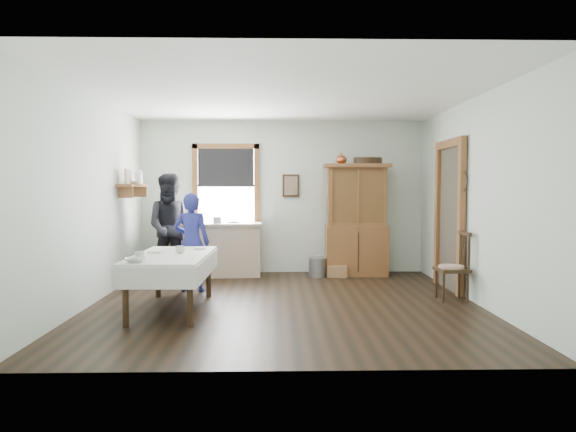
{
  "coord_description": "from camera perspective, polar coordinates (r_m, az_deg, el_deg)",
  "views": [
    {
      "loc": [
        -0.1,
        -6.65,
        1.51
      ],
      "look_at": [
        0.05,
        0.3,
        1.13
      ],
      "focal_mm": 32.0,
      "sensor_mm": 36.0,
      "label": 1
    }
  ],
  "objects": [
    {
      "name": "table_cup_a",
      "position": [
        6.55,
        -11.9,
        -3.66
      ],
      "size": [
        0.15,
        0.15,
        0.09
      ],
      "primitive_type": "imported",
      "rotation": [
        0.0,
        0.0,
        0.41
      ],
      "color": "silver",
      "rests_on": "dining_table"
    },
    {
      "name": "china_hutch",
      "position": [
        8.93,
        7.61,
        -0.43
      ],
      "size": [
        1.14,
        0.57,
        1.92
      ],
      "primitive_type": "cube",
      "rotation": [
        0.0,
        0.0,
        -0.04
      ],
      "color": "brown",
      "rests_on": "room"
    },
    {
      "name": "framed_picture",
      "position": [
        9.12,
        0.33,
        3.39
      ],
      "size": [
        0.3,
        0.04,
        0.4
      ],
      "primitive_type": "cube",
      "color": "#312011",
      "rests_on": "room"
    },
    {
      "name": "spindle_chair",
      "position": [
        7.23,
        17.75,
        -5.32
      ],
      "size": [
        0.46,
        0.46,
        0.93
      ],
      "primitive_type": "cube",
      "rotation": [
        0.0,
        0.0,
        0.07
      ],
      "color": "#312011",
      "rests_on": "room"
    },
    {
      "name": "table_bowl",
      "position": [
        5.87,
        -16.63,
        -4.67
      ],
      "size": [
        0.26,
        0.26,
        0.06
      ],
      "primitive_type": "imported",
      "rotation": [
        0.0,
        0.0,
        -0.09
      ],
      "color": "silver",
      "rests_on": "dining_table"
    },
    {
      "name": "figure_dark",
      "position": [
        8.51,
        -12.74,
        -1.68
      ],
      "size": [
        0.86,
        0.71,
        1.61
      ],
      "primitive_type": "imported",
      "rotation": [
        0.0,
        0.0,
        0.13
      ],
      "color": "black",
      "rests_on": "room"
    },
    {
      "name": "counter_book",
      "position": [
        8.88,
        -6.7,
        -0.67
      ],
      "size": [
        0.23,
        0.26,
        0.02
      ],
      "primitive_type": "imported",
      "rotation": [
        0.0,
        0.0,
        0.33
      ],
      "color": "#7C6752",
      "rests_on": "work_counter"
    },
    {
      "name": "rug_beater",
      "position": [
        7.41,
        18.95,
        4.59
      ],
      "size": [
        0.01,
        0.27,
        0.27
      ],
      "primitive_type": "torus",
      "rotation": [
        0.0,
        1.57,
        0.0
      ],
      "color": "black",
      "rests_on": "room"
    },
    {
      "name": "window",
      "position": [
        9.16,
        -6.9,
        3.89
      ],
      "size": [
        1.18,
        0.07,
        1.48
      ],
      "color": "white",
      "rests_on": "room"
    },
    {
      "name": "counter_bowl",
      "position": [
        8.88,
        -9.89,
        -0.57
      ],
      "size": [
        0.23,
        0.23,
        0.06
      ],
      "primitive_type": "imported",
      "rotation": [
        0.0,
        0.0,
        0.23
      ],
      "color": "silver",
      "rests_on": "work_counter"
    },
    {
      "name": "room",
      "position": [
        6.66,
        -0.38,
        1.76
      ],
      "size": [
        5.01,
        5.01,
        2.7
      ],
      "color": "black",
      "rests_on": "ground"
    },
    {
      "name": "table_cup_b",
      "position": [
        6.01,
        -16.16,
        -4.28
      ],
      "size": [
        0.12,
        0.12,
        0.1
      ],
      "primitive_type": "imported",
      "rotation": [
        0.0,
        0.0,
        0.16
      ],
      "color": "silver",
      "rests_on": "dining_table"
    },
    {
      "name": "wall_shelf",
      "position": [
        8.5,
        -16.77,
        3.43
      ],
      "size": [
        0.24,
        1.0,
        0.44
      ],
      "color": "brown",
      "rests_on": "room"
    },
    {
      "name": "shelf_bowl",
      "position": [
        8.51,
        -16.75,
        3.59
      ],
      "size": [
        0.22,
        0.22,
        0.05
      ],
      "primitive_type": "imported",
      "color": "silver",
      "rests_on": "wall_shelf"
    },
    {
      "name": "work_counter",
      "position": [
        8.9,
        -8.12,
        -3.69
      ],
      "size": [
        1.63,
        0.7,
        0.91
      ],
      "primitive_type": "cube",
      "rotation": [
        0.0,
        0.0,
        0.06
      ],
      "color": "tan",
      "rests_on": "room"
    },
    {
      "name": "wicker_basket",
      "position": [
        8.78,
        5.46,
        -6.12
      ],
      "size": [
        0.35,
        0.26,
        0.2
      ],
      "primitive_type": "cube",
      "rotation": [
        0.0,
        0.0,
        -0.07
      ],
      "color": "#A9774C",
      "rests_on": "room"
    },
    {
      "name": "pail",
      "position": [
        8.77,
        3.3,
        -5.71
      ],
      "size": [
        0.39,
        0.39,
        0.33
      ],
      "primitive_type": "cube",
      "rotation": [
        0.0,
        0.0,
        -0.35
      ],
      "color": "gray",
      "rests_on": "room"
    },
    {
      "name": "doorway",
      "position": [
        7.93,
        17.55,
        0.48
      ],
      "size": [
        0.09,
        1.14,
        2.22
      ],
      "color": "#453E31",
      "rests_on": "room"
    },
    {
      "name": "dining_table",
      "position": [
        6.52,
        -12.76,
        -7.2
      ],
      "size": [
        0.94,
        1.76,
        0.7
      ],
      "primitive_type": "cube",
      "rotation": [
        0.0,
        0.0,
        -0.02
      ],
      "color": "silver",
      "rests_on": "room"
    },
    {
      "name": "woman_blue",
      "position": [
        7.61,
        -10.65,
        -3.29
      ],
      "size": [
        0.52,
        0.38,
        1.33
      ],
      "primitive_type": "imported",
      "rotation": [
        0.0,
        0.0,
        3.01
      ],
      "color": "navy",
      "rests_on": "room"
    }
  ]
}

